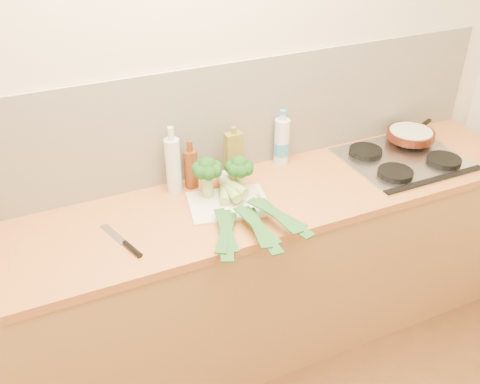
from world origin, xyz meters
The scene contains 15 objects.
room_shell centered at (0.00, 1.49, 1.17)m, with size 3.50×3.50×3.50m.
counter centered at (0.00, 1.20, 0.45)m, with size 3.20×0.62×0.90m.
gas_hob centered at (1.02, 1.20, 0.91)m, with size 0.58×0.50×0.04m.
chopping_board centered at (0.05, 1.20, 0.91)m, with size 0.35×0.26×0.01m, color silver.
broccoli_left centered at (-0.01, 1.29, 1.05)m, with size 0.14×0.14×0.20m.
broccoli_right centered at (0.13, 1.26, 1.03)m, with size 0.13×0.13×0.18m.
leek_front centered at (0.02, 1.17, 0.93)m, with size 0.29×0.62×0.04m.
leek_mid centered at (0.07, 1.14, 0.95)m, with size 0.11×0.66×0.04m.
leek_back centered at (0.12, 1.13, 0.97)m, with size 0.20×0.62×0.04m.
chefs_knife centered at (-0.44, 1.09, 0.91)m, with size 0.11×0.28×0.02m.
skillet centered at (1.16, 1.33, 0.96)m, with size 0.35×0.25×0.04m.
oil_tin centered at (0.16, 1.40, 1.02)m, with size 0.08×0.05×0.27m.
glass_bottle centered at (-0.13, 1.41, 1.04)m, with size 0.07×0.07×0.32m.
amber_bottle centered at (-0.05, 1.41, 1.00)m, with size 0.06×0.06×0.24m.
water_bottle centered at (0.44, 1.44, 1.01)m, with size 0.08×0.08×0.27m.
Camera 1 is at (-0.72, -0.62, 2.22)m, focal length 40.00 mm.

